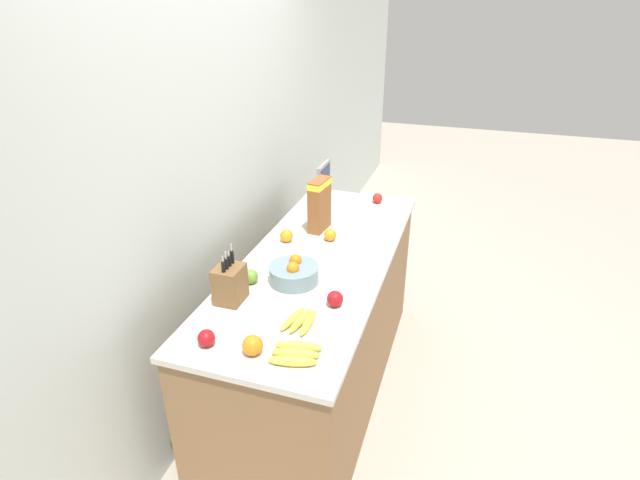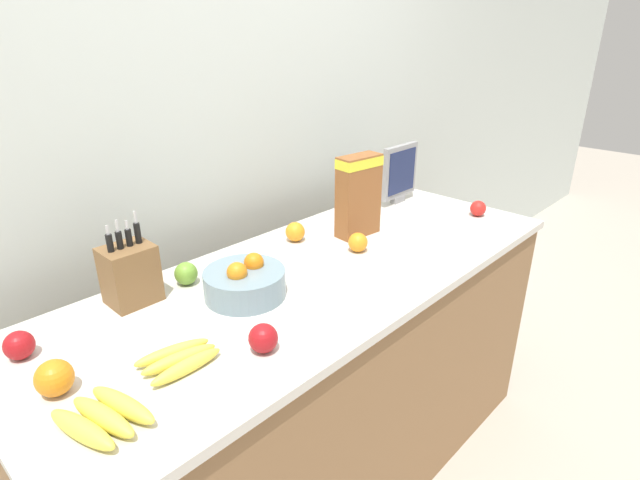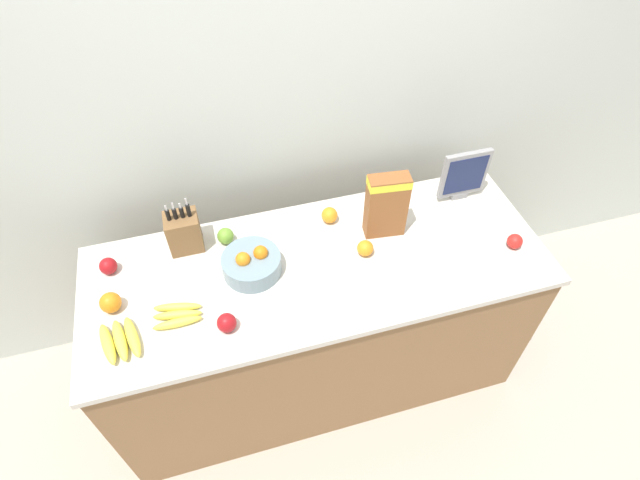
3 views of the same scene
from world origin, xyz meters
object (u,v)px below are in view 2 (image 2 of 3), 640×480
Objects in this scene: orange_front_left at (358,242)px; banana_bunch_right at (179,359)px; small_monitor at (400,172)px; orange_by_cereal at (295,232)px; banana_bunch_left at (103,417)px; apple_front at (186,273)px; apple_by_knife_block at (263,338)px; cereal_box at (358,193)px; apple_rear at (478,208)px; apple_rightmost at (19,345)px; fruit_bowl at (245,282)px; orange_front_center at (54,378)px; knife_block at (130,274)px.

banana_bunch_right is at bearing -172.08° from orange_front_left.
orange_by_cereal is at bearing 178.37° from small_monitor.
banana_bunch_left is 2.79× the size of apple_front.
apple_by_knife_block is 1.03× the size of apple_front.
cereal_box reaches higher than apple_rear.
small_monitor is at bearing -1.63° from orange_by_cereal.
apple_rightmost is (-1.18, 0.09, -0.13)m from cereal_box.
fruit_bowl is at bearing 170.99° from apple_rear.
apple_rear is 0.93× the size of apple_rightmost.
apple_rightmost reaches higher than orange_front_left.
banana_bunch_right is 0.79m from orange_by_cereal.
banana_bunch_right is 2.60× the size of apple_by_knife_block.
orange_by_cereal is 1.05× the size of orange_front_left.
apple_rightmost is at bearing 164.51° from fruit_bowl.
orange_front_center is (-0.03, 0.17, 0.02)m from banana_bunch_left.
knife_block is 4.09× the size of apple_rear.
apple_by_knife_block is at bearing -161.19° from orange_front_left.
apple_rightmost is 0.97× the size of orange_by_cereal.
fruit_bowl reaches higher than apple_rightmost.
apple_by_knife_block is at bearing -77.46° from knife_block.
fruit_bowl is 0.21m from apple_front.
knife_block is 3.74× the size of apple_front.
banana_bunch_right is 1.45m from apple_rear.
orange_front_left is at bearing -133.52° from cereal_box.
knife_block reaches higher than banana_bunch_right.
apple_by_knife_block is (-0.14, -0.25, -0.01)m from fruit_bowl.
knife_block is at bearing 39.07° from orange_front_center.
orange_front_left is at bearing -22.47° from apple_front.
knife_block is 0.65m from orange_by_cereal.
banana_bunch_right is 0.40m from apple_rightmost.
apple_rightmost is (-0.57, 0.16, -0.01)m from fruit_bowl.
small_monitor is 1.36× the size of banana_bunch_right.
orange_front_left is at bearing -68.84° from orange_by_cereal.
orange_front_left is (0.81, 0.11, 0.02)m from banana_bunch_right.
cereal_box is 0.71m from apple_front.
apple_front is at bearing 157.53° from orange_front_left.
apple_rightmost is (-1.61, -0.02, -0.11)m from small_monitor.
orange_by_cereal reaches higher than apple_rear.
small_monitor is (1.28, -0.04, 0.05)m from knife_block.
small_monitor is 0.38m from apple_rear.
apple_rightmost reaches higher than apple_rear.
orange_front_left is 1.05m from orange_front_center.
knife_block is at bearing 163.94° from apple_rear.
apple_rear is at bearing -4.69° from orange_front_center.
banana_bunch_left is at bearing -84.04° from apple_rightmost.
apple_by_knife_block is at bearing -140.33° from orange_by_cereal.
small_monitor is 0.60m from orange_front_left.
orange_by_cereal is 0.90× the size of orange_front_center.
cereal_box reaches higher than knife_block.
orange_by_cereal is at bearing 39.67° from apple_by_knife_block.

